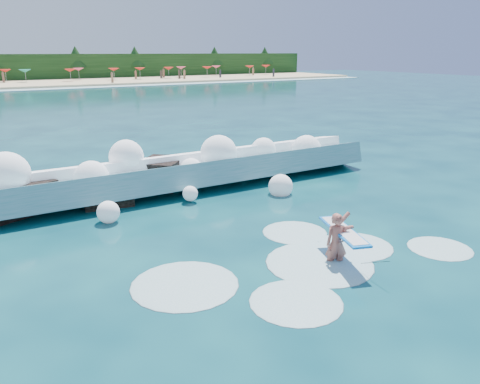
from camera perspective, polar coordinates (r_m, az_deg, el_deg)
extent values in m
plane|color=#072D3C|center=(13.01, -1.03, -8.26)|extent=(200.00, 200.00, 0.00)
cube|color=teal|center=(19.31, -9.51, 1.50)|extent=(19.59, 2.98, 1.64)
cube|color=white|center=(19.91, -10.46, 3.37)|extent=(19.59, 1.38, 0.76)
cube|color=black|center=(18.38, -25.57, -0.92)|extent=(2.84, 2.53, 1.27)
cube|color=black|center=(18.14, -15.85, -0.41)|extent=(1.94, 1.61, 0.97)
cube|color=black|center=(20.03, -9.45, 2.02)|extent=(2.47, 2.48, 1.36)
imported|color=#A3584C|center=(12.87, 11.69, -6.20)|extent=(0.72, 0.62, 1.69)
cube|color=blue|center=(12.98, 12.53, -4.68)|extent=(1.27, 2.35, 0.06)
cube|color=white|center=(12.98, 12.53, -4.62)|extent=(1.11, 2.14, 0.06)
cylinder|color=black|center=(12.28, 16.13, -8.24)|extent=(0.01, 0.91, 0.43)
sphere|color=white|center=(18.21, -26.58, 1.87)|extent=(1.62, 1.62, 1.62)
sphere|color=white|center=(18.30, -17.63, 1.63)|extent=(1.30, 1.30, 1.30)
sphere|color=white|center=(19.44, -13.68, 4.19)|extent=(1.39, 1.39, 1.39)
sphere|color=white|center=(19.67, -5.99, 2.69)|extent=(0.99, 0.99, 0.99)
sphere|color=white|center=(20.25, -2.61, 4.70)|extent=(1.60, 1.60, 1.60)
sphere|color=white|center=(21.97, 2.88, 5.12)|extent=(1.18, 1.18, 1.18)
sphere|color=white|center=(22.63, 8.09, 5.08)|extent=(1.43, 1.43, 1.43)
sphere|color=white|center=(16.21, -15.77, -2.38)|extent=(0.76, 0.76, 0.76)
sphere|color=white|center=(17.77, -6.10, -0.18)|extent=(0.58, 0.58, 0.58)
sphere|color=white|center=(18.81, 4.97, 0.69)|extent=(0.98, 0.98, 0.98)
ellipsoid|color=silver|center=(12.99, 9.64, -8.55)|extent=(2.94, 2.94, 0.15)
ellipsoid|color=silver|center=(11.06, 6.84, -13.20)|extent=(2.18, 2.18, 0.11)
ellipsoid|color=silver|center=(14.27, 13.89, -6.43)|extent=(2.19, 2.19, 0.11)
ellipsoid|color=silver|center=(11.80, -6.75, -11.17)|extent=(2.69, 2.69, 0.13)
ellipsoid|color=silver|center=(14.97, 6.68, -4.91)|extent=(2.06, 2.06, 0.10)
ellipsoid|color=silver|center=(14.90, 23.18, -6.34)|extent=(1.84, 1.84, 0.09)
cone|color=red|center=(92.84, -26.72, 13.06)|extent=(2.00, 2.00, 0.50)
cone|color=#158772|center=(90.64, -24.75, 13.26)|extent=(2.00, 2.00, 0.50)
cone|color=red|center=(90.56, -20.02, 13.76)|extent=(2.00, 2.00, 0.50)
cone|color=#D13D5F|center=(94.84, -19.10, 13.95)|extent=(2.00, 2.00, 0.50)
cone|color=red|center=(92.40, -15.14, 14.22)|extent=(2.00, 2.00, 0.50)
cone|color=red|center=(94.26, -12.12, 14.46)|extent=(2.00, 2.00, 0.50)
cone|color=red|center=(96.21, -8.71, 14.67)|extent=(2.00, 2.00, 0.50)
cone|color=#D13D5F|center=(98.68, -7.21, 14.78)|extent=(2.00, 2.00, 0.50)
cone|color=red|center=(99.56, -4.04, 14.89)|extent=(2.00, 2.00, 0.50)
cone|color=#D13D5F|center=(104.54, -2.93, 14.99)|extent=(2.00, 2.00, 0.50)
cone|color=red|center=(104.81, 1.18, 15.02)|extent=(2.00, 2.00, 0.50)
cone|color=red|center=(109.83, 3.17, 15.08)|extent=(2.00, 2.00, 0.50)
cube|color=#8C664C|center=(97.23, -3.04, 14.21)|extent=(0.35, 0.22, 1.52)
cube|color=#262633|center=(91.74, -8.10, 13.95)|extent=(0.35, 0.22, 1.61)
cube|color=brown|center=(100.18, -7.86, 14.16)|extent=(0.35, 0.22, 1.50)
cube|color=#8C664C|center=(93.66, -13.20, 13.69)|extent=(0.35, 0.22, 1.45)
cube|color=#262633|center=(97.49, -2.42, 14.20)|extent=(0.35, 0.22, 1.43)
cube|color=brown|center=(95.15, -5.72, 14.05)|extent=(0.35, 0.22, 1.35)
cube|color=#3F332D|center=(99.29, -4.19, 14.23)|extent=(0.35, 0.22, 1.47)
cube|color=#262633|center=(95.64, -14.81, 13.68)|extent=(0.35, 0.22, 1.58)
cube|color=#3F332D|center=(93.39, -1.70, 14.08)|extent=(0.35, 0.22, 1.39)
cube|color=#8C664C|center=(95.54, -6.41, 14.08)|extent=(0.35, 0.22, 1.50)
cube|color=#262633|center=(95.95, -4.48, 14.13)|extent=(0.35, 0.22, 1.43)
cube|color=brown|center=(93.84, -20.81, 13.05)|extent=(0.35, 0.22, 1.39)
cube|color=#8C664C|center=(98.92, 1.32, 14.29)|extent=(0.35, 0.22, 1.58)
cube|color=#262633|center=(83.89, -15.31, 13.26)|extent=(0.35, 0.22, 1.53)
cube|color=brown|center=(88.81, -6.16, 13.64)|extent=(0.35, 0.22, 1.36)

